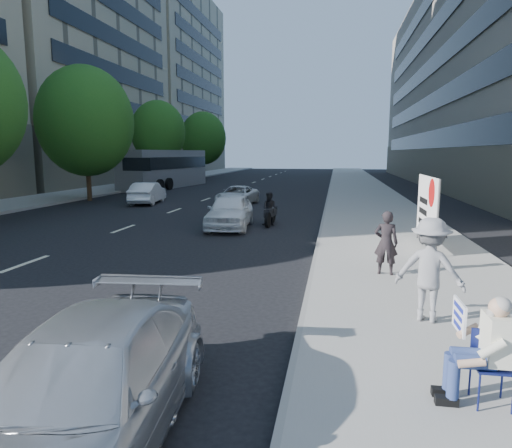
% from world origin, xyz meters
% --- Properties ---
extents(ground, '(160.00, 160.00, 0.00)m').
position_xyz_m(ground, '(0.00, 0.00, 0.00)').
color(ground, black).
rests_on(ground, ground).
extents(near_sidewalk, '(5.00, 120.00, 0.15)m').
position_xyz_m(near_sidewalk, '(4.00, 20.00, 0.07)').
color(near_sidewalk, gray).
rests_on(near_sidewalk, ground).
extents(far_sidewalk, '(4.50, 120.00, 0.15)m').
position_xyz_m(far_sidewalk, '(-16.75, 20.00, 0.07)').
color(far_sidewalk, gray).
rests_on(far_sidewalk, ground).
extents(far_bldg_mid, '(22.00, 26.00, 34.00)m').
position_xyz_m(far_bldg_mid, '(-30.00, 34.00, 17.00)').
color(far_bldg_mid, tan).
rests_on(far_bldg_mid, ground).
extents(far_bldg_north, '(22.00, 28.00, 28.00)m').
position_xyz_m(far_bldg_north, '(-30.00, 62.00, 14.00)').
color(far_bldg_north, tan).
rests_on(far_bldg_north, ground).
extents(tree_far_c, '(6.00, 6.00, 8.47)m').
position_xyz_m(tree_far_c, '(-13.70, 18.00, 5.02)').
color(tree_far_c, '#382616').
rests_on(tree_far_c, ground).
extents(tree_far_d, '(4.80, 4.80, 7.65)m').
position_xyz_m(tree_far_d, '(-13.70, 30.00, 4.89)').
color(tree_far_d, '#382616').
rests_on(tree_far_d, ground).
extents(tree_far_e, '(5.40, 5.40, 7.89)m').
position_xyz_m(tree_far_e, '(-13.70, 44.00, 4.78)').
color(tree_far_e, '#382616').
rests_on(tree_far_e, ground).
extents(seated_protester, '(0.83, 1.11, 1.31)m').
position_xyz_m(seated_protester, '(3.71, -3.71, 0.87)').
color(seated_protester, navy).
rests_on(seated_protester, near_sidewalk).
extents(jogger, '(1.33, 1.03, 1.82)m').
position_xyz_m(jogger, '(3.62, -1.01, 1.06)').
color(jogger, gray).
rests_on(jogger, near_sidewalk).
extents(pedestrian_woman, '(0.61, 0.45, 1.55)m').
position_xyz_m(pedestrian_woman, '(3.21, 2.04, 0.92)').
color(pedestrian_woman, black).
rests_on(pedestrian_woman, near_sidewalk).
extents(protest_banner, '(0.08, 3.06, 2.20)m').
position_xyz_m(protest_banner, '(4.78, 5.65, 1.40)').
color(protest_banner, '#4C4C4C').
rests_on(protest_banner, near_sidewalk).
extents(parked_sedan, '(2.22, 4.68, 1.32)m').
position_xyz_m(parked_sedan, '(-0.50, -5.13, 0.66)').
color(parked_sedan, '#AEB0B5').
rests_on(parked_sedan, ground).
extents(white_sedan_near, '(1.96, 4.22, 1.40)m').
position_xyz_m(white_sedan_near, '(-2.28, 9.00, 0.70)').
color(white_sedan_near, white).
rests_on(white_sedan_near, ground).
extents(white_sedan_mid, '(1.89, 4.07, 1.29)m').
position_xyz_m(white_sedan_mid, '(-9.30, 17.02, 0.65)').
color(white_sedan_mid, silver).
rests_on(white_sedan_mid, ground).
extents(white_sedan_far, '(2.15, 4.14, 1.11)m').
position_xyz_m(white_sedan_far, '(-3.78, 17.33, 0.56)').
color(white_sedan_far, silver).
rests_on(white_sedan_far, ground).
extents(motorcycle, '(0.76, 2.05, 1.42)m').
position_xyz_m(motorcycle, '(-0.75, 9.96, 0.64)').
color(motorcycle, black).
rests_on(motorcycle, ground).
extents(bus, '(3.99, 12.30, 3.30)m').
position_xyz_m(bus, '(-13.00, 29.72, 1.64)').
color(bus, slate).
rests_on(bus, ground).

